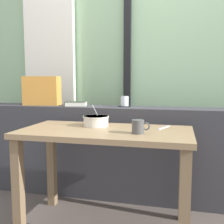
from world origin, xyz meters
TOP-DOWN VIEW (x-y plane):
  - outdoor_backdrop at (0.00, 1.12)m, footprint 4.80×0.08m
  - curtain_left_panel at (-0.87, 1.02)m, footprint 0.56×0.06m
  - window_divider_post at (-0.03, 1.05)m, footprint 0.07×0.05m
  - dark_console_ledge at (0.00, 0.55)m, footprint 2.80×0.29m
  - breakfast_table at (0.02, 0.01)m, footprint 1.13×0.58m
  - coaster_square at (0.03, 0.58)m, footprint 0.10×0.10m
  - juice_glass at (0.03, 0.58)m, footprint 0.07×0.07m
  - closed_book at (-0.39, 0.51)m, footprint 0.20×0.16m
  - throw_pillow at (-0.73, 0.55)m, footprint 0.33×0.18m
  - soup_bowl at (-0.09, 0.13)m, footprint 0.19×0.19m
  - fork_utensil at (0.39, 0.17)m, footprint 0.08×0.16m
  - ceramic_mug at (0.25, -0.07)m, footprint 0.11×0.08m

SIDE VIEW (x-z plane):
  - dark_console_ledge at x=0.00m, z-range 0.00..0.79m
  - breakfast_table at x=0.02m, z-range 0.23..0.91m
  - fork_utensil at x=0.39m, z-range 0.69..0.69m
  - soup_bowl at x=-0.09m, z-range 0.65..0.80m
  - ceramic_mug at x=0.25m, z-range 0.69..0.77m
  - coaster_square at x=0.03m, z-range 0.79..0.79m
  - closed_book at x=-0.39m, z-range 0.79..0.83m
  - juice_glass at x=0.03m, z-range 0.79..0.88m
  - throw_pillow at x=-0.73m, z-range 0.79..1.05m
  - curtain_left_panel at x=-0.87m, z-range 0.00..2.50m
  - window_divider_post at x=-0.03m, z-range 0.00..2.60m
  - outdoor_backdrop at x=0.00m, z-range 0.00..2.80m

